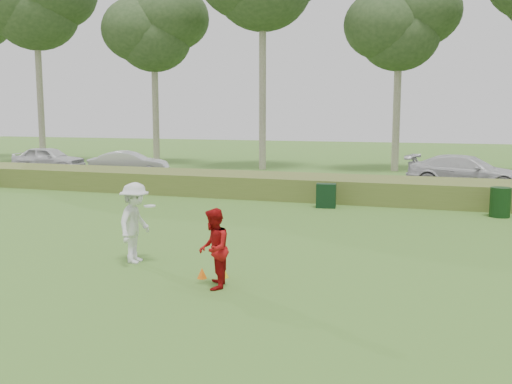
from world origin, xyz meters
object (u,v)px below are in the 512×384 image
(trash_bin, at_px, (500,202))
(car_left, at_px, (49,159))
(utility_cabinet, at_px, (326,196))
(car_mid, at_px, (129,164))
(cone_orange, at_px, (202,273))
(car_right, at_px, (467,172))
(player_white, at_px, (135,223))
(player_red, at_px, (214,249))
(cone_yellow, at_px, (224,273))

(trash_bin, bearing_deg, car_left, 162.64)
(utility_cabinet, relative_size, car_mid, 0.21)
(trash_bin, xyz_separation_m, car_mid, (-18.18, 6.37, 0.25))
(car_mid, bearing_deg, trash_bin, -128.33)
(utility_cabinet, bearing_deg, car_mid, 144.90)
(car_left, height_order, car_mid, car_left)
(cone_orange, relative_size, trash_bin, 0.23)
(car_right, bearing_deg, car_left, 98.54)
(cone_orange, height_order, car_right, car_right)
(player_white, xyz_separation_m, player_red, (2.52, -1.26, -0.14))
(car_mid, bearing_deg, car_right, -107.65)
(player_red, relative_size, car_left, 0.38)
(utility_cabinet, distance_m, car_left, 20.00)
(car_left, bearing_deg, car_right, -97.83)
(player_red, xyz_separation_m, trash_bin, (6.09, 10.45, -0.30))
(car_mid, height_order, car_right, car_right)
(cone_yellow, distance_m, car_left, 25.22)
(utility_cabinet, distance_m, car_right, 8.47)
(trash_bin, relative_size, car_right, 0.19)
(player_white, distance_m, utility_cabinet, 9.58)
(car_right, bearing_deg, utility_cabinet, 153.83)
(trash_bin, bearing_deg, player_red, -120.25)
(player_white, relative_size, car_right, 0.36)
(car_right, bearing_deg, player_red, 173.89)
(car_mid, bearing_deg, car_left, 59.44)
(trash_bin, distance_m, car_mid, 19.26)
(player_white, distance_m, car_left, 23.12)
(car_left, bearing_deg, car_mid, -107.26)
(player_white, relative_size, car_left, 0.44)
(utility_cabinet, relative_size, car_left, 0.21)
(cone_orange, bearing_deg, cone_yellow, 25.54)
(player_red, relative_size, car_right, 0.30)
(player_white, xyz_separation_m, cone_orange, (2.02, -0.72, -0.83))
(car_left, relative_size, car_right, 0.81)
(player_white, relative_size, cone_yellow, 8.69)
(player_white, bearing_deg, trash_bin, -48.01)
(cone_yellow, bearing_deg, utility_cabinet, 88.87)
(player_white, xyz_separation_m, car_mid, (-9.57, 15.56, -0.19))
(car_mid, bearing_deg, player_red, -163.31)
(player_white, xyz_separation_m, car_right, (7.71, 15.97, -0.12))
(cone_yellow, distance_m, car_right, 17.32)
(player_white, relative_size, trash_bin, 1.87)
(utility_cabinet, xyz_separation_m, car_left, (-18.48, 7.64, 0.34))
(player_red, relative_size, cone_orange, 7.08)
(cone_orange, bearing_deg, trash_bin, 56.35)
(utility_cabinet, bearing_deg, trash_bin, -7.64)
(cone_yellow, xyz_separation_m, utility_cabinet, (0.19, 9.71, 0.34))
(cone_orange, xyz_separation_m, trash_bin, (6.59, 9.91, 0.39))
(cone_orange, distance_m, car_mid, 19.99)
(player_white, height_order, car_mid, player_white)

